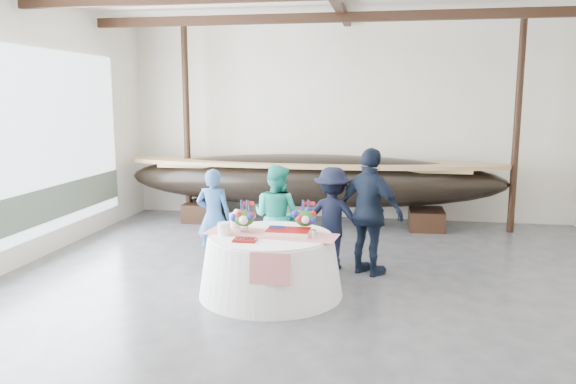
# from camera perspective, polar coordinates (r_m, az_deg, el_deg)

# --- Properties ---
(floor) EXTENTS (10.00, 12.00, 0.01)m
(floor) POSITION_cam_1_polar(r_m,az_deg,el_deg) (7.50, 2.29, -12.07)
(floor) COLOR #3D3D42
(floor) RESTS_ON ground
(wall_back) EXTENTS (10.00, 0.02, 4.50)m
(wall_back) POSITION_cam_1_polar(r_m,az_deg,el_deg) (12.96, 5.97, 7.25)
(wall_back) COLOR silver
(wall_back) RESTS_ON ground
(pavilion_structure) EXTENTS (9.80, 11.76, 4.50)m
(pavilion_structure) POSITION_cam_1_polar(r_m,az_deg,el_deg) (7.93, 3.38, 18.53)
(pavilion_structure) COLOR black
(pavilion_structure) RESTS_ON ground
(open_bay) EXTENTS (0.03, 7.00, 3.20)m
(open_bay) POSITION_cam_1_polar(r_m,az_deg,el_deg) (9.90, -26.47, 3.12)
(open_bay) COLOR silver
(open_bay) RESTS_ON ground
(longboat_display) EXTENTS (8.28, 1.66, 1.55)m
(longboat_display) POSITION_cam_1_polar(r_m,az_deg,el_deg) (12.25, 2.35, 1.24)
(longboat_display) COLOR black
(longboat_display) RESTS_ON ground
(banquet_table) EXTENTS (2.04, 2.04, 0.87)m
(banquet_table) POSITION_cam_1_polar(r_m,az_deg,el_deg) (8.02, -1.75, -7.35)
(banquet_table) COLOR white
(banquet_table) RESTS_ON ground
(tabletop_items) EXTENTS (1.93, 0.95, 0.40)m
(tabletop_items) POSITION_cam_1_polar(r_m,az_deg,el_deg) (7.96, -1.73, -3.11)
(tabletop_items) COLOR red
(tabletop_items) RESTS_ON banquet_table
(guest_woman_blue) EXTENTS (0.59, 0.39, 1.62)m
(guest_woman_blue) POSITION_cam_1_polar(r_m,az_deg,el_deg) (9.40, -7.55, -2.53)
(guest_woman_blue) COLOR #2B538C
(guest_woman_blue) RESTS_ON ground
(guest_woman_teal) EXTENTS (1.00, 0.90, 1.70)m
(guest_woman_teal) POSITION_cam_1_polar(r_m,az_deg,el_deg) (9.16, -1.19, -2.50)
(guest_woman_teal) COLOR #22B099
(guest_woman_teal) RESTS_ON ground
(guest_man_left) EXTENTS (1.12, 0.69, 1.67)m
(guest_man_left) POSITION_cam_1_polar(r_m,az_deg,el_deg) (9.11, 4.55, -2.70)
(guest_man_left) COLOR black
(guest_man_left) RESTS_ON ground
(guest_man_right) EXTENTS (1.25, 1.07, 2.01)m
(guest_man_right) POSITION_cam_1_polar(r_m,az_deg,el_deg) (8.84, 8.36, -2.03)
(guest_man_right) COLOR black
(guest_man_right) RESTS_ON ground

